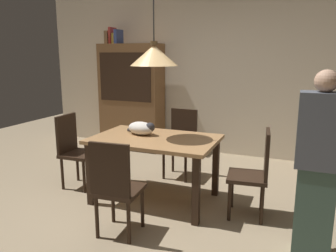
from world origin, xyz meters
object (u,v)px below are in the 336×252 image
object	(u,v)px
chair_left_side	(74,148)
person_standing	(318,167)
book_brown_thick	(109,38)
book_yellow_short	(115,39)
cat_sleeping	(142,128)
book_red_tall	(112,36)
pendant_lamp	(154,55)
hutch_bookcase	(132,99)
chair_right_side	(255,170)
dining_table	(155,146)
chair_near_front	(116,185)
book_blue_wide	(119,37)
chair_far_back	(181,140)

from	to	relation	value
chair_left_side	person_standing	world-z (taller)	person_standing
book_brown_thick	book_yellow_short	size ratio (longest dim) A/B	1.20
chair_left_side	cat_sleeping	xyz separation A→B (m)	(0.93, 0.08, 0.32)
book_red_tall	person_standing	bearing A→B (deg)	-35.47
cat_sleeping	book_red_tall	bearing A→B (deg)	128.93
pendant_lamp	book_brown_thick	world-z (taller)	pendant_lamp
hutch_bookcase	chair_right_side	bearing A→B (deg)	-37.43
dining_table	chair_near_front	bearing A→B (deg)	-89.62
hutch_bookcase	book_yellow_short	size ratio (longest dim) A/B	9.25
chair_left_side	pendant_lamp	world-z (taller)	pendant_lamp
dining_table	book_blue_wide	distance (m)	2.75
chair_left_side	book_blue_wide	xyz separation A→B (m)	(-0.40, 1.87, 1.46)
chair_far_back	book_brown_thick	size ratio (longest dim) A/B	3.88
chair_far_back	book_red_tall	world-z (taller)	book_red_tall
chair_left_side	book_blue_wide	size ratio (longest dim) A/B	3.88
dining_table	chair_near_front	world-z (taller)	chair_near_front
book_blue_wide	dining_table	bearing A→B (deg)	-50.75
book_brown_thick	pendant_lamp	bearing A→B (deg)	-47.44
pendant_lamp	book_brown_thick	size ratio (longest dim) A/B	5.42
chair_right_side	book_yellow_short	bearing A→B (deg)	145.66
chair_right_side	hutch_bookcase	world-z (taller)	hutch_bookcase
chair_near_front	person_standing	distance (m)	1.73
chair_far_back	pendant_lamp	size ratio (longest dim) A/B	0.72
chair_near_front	book_yellow_short	distance (m)	3.48
chair_left_side	pendant_lamp	distance (m)	1.61
pendant_lamp	hutch_bookcase	bearing A→B (deg)	124.79
chair_near_front	hutch_bookcase	world-z (taller)	hutch_bookcase
chair_far_back	book_yellow_short	world-z (taller)	book_yellow_short
cat_sleeping	book_yellow_short	size ratio (longest dim) A/B	2.01
chair_right_side	chair_near_front	xyz separation A→B (m)	(-1.12, -0.89, 0.00)
book_red_tall	book_blue_wide	xyz separation A→B (m)	(0.12, 0.00, -0.02)
cat_sleeping	chair_near_front	bearing A→B (deg)	-77.84
chair_near_front	cat_sleeping	distance (m)	1.02
chair_right_side	book_yellow_short	size ratio (longest dim) A/B	4.65
chair_left_side	chair_far_back	size ratio (longest dim) A/B	1.00
book_brown_thick	book_red_tall	world-z (taller)	book_red_tall
chair_far_back	book_red_tall	size ratio (longest dim) A/B	3.32
cat_sleeping	book_brown_thick	distance (m)	2.60
hutch_bookcase	book_blue_wide	xyz separation A→B (m)	(-0.23, 0.00, 1.08)
chair_far_back	chair_near_front	distance (m)	1.76
book_blue_wide	chair_far_back	bearing A→B (deg)	-32.88
chair_near_front	book_red_tall	distance (m)	3.53
chair_far_back	hutch_bookcase	bearing A→B (deg)	142.78
chair_right_side	cat_sleeping	size ratio (longest dim) A/B	2.32
pendant_lamp	book_blue_wide	distance (m)	2.43
book_red_tall	book_yellow_short	distance (m)	0.08
chair_near_front	cat_sleeping	size ratio (longest dim) A/B	2.32
chair_right_side	cat_sleeping	world-z (taller)	chair_right_side
cat_sleeping	book_blue_wide	distance (m)	2.50
cat_sleeping	book_red_tall	xyz separation A→B (m)	(-1.45, 1.79, 1.16)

